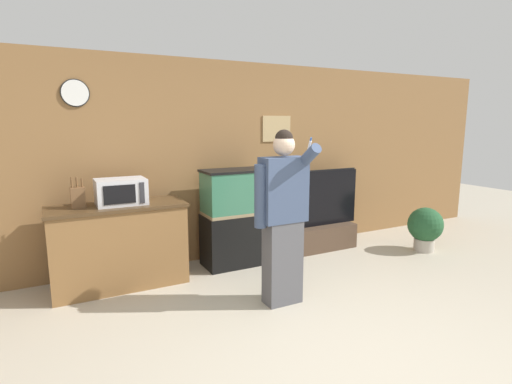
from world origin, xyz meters
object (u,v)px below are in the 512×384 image
Objects in this scene: counter_island at (119,246)px; potted_plant at (425,227)px; knife_block at (78,197)px; person_standing at (282,215)px; microwave at (121,192)px; aquarium_on_stand at (235,218)px; tv_on_stand at (322,226)px.

potted_plant is at bearing -10.06° from counter_island.
knife_block is at bearing 170.53° from potted_plant.
person_standing is (1.38, -1.21, 0.45)m from counter_island.
knife_block reaches higher than microwave.
aquarium_on_stand is at bearing 0.38° from knife_block.
counter_island is at bearing -165.41° from microwave.
knife_block is at bearing -179.55° from tv_on_stand.
tv_on_stand is (3.20, 0.03, -0.71)m from knife_block.
person_standing is at bearing -41.26° from counter_island.
potted_plant is at bearing -10.37° from microwave.
aquarium_on_stand is 1.97× the size of potted_plant.
microwave is (0.05, 0.01, 0.60)m from counter_island.
person_standing is (1.76, -1.23, -0.13)m from knife_block.
counter_island is 4.44× the size of knife_block.
potted_plant is (4.05, -0.72, -0.11)m from counter_island.
aquarium_on_stand is 1.43m from tv_on_stand.
aquarium_on_stand reaches higher than tv_on_stand.
aquarium_on_stand is at bearing 0.80° from microwave.
person_standing is (-1.45, -1.25, 0.58)m from tv_on_stand.
microwave reaches higher than potted_plant.
tv_on_stand is 1.45m from potted_plant.
person_standing is (1.32, -1.22, -0.16)m from microwave.
person_standing reaches higher than counter_island.
person_standing is at bearing -169.66° from potted_plant.
counter_island is 1.17× the size of aquarium_on_stand.
aquarium_on_stand is 2.75m from potted_plant.
counter_island is 0.69m from knife_block.
tv_on_stand is 0.66× the size of person_standing.
person_standing is 2.78m from potted_plant.
person_standing reaches higher than knife_block.
counter_island is 0.83× the size of person_standing.
tv_on_stand is at bearing 0.54° from aquarium_on_stand.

